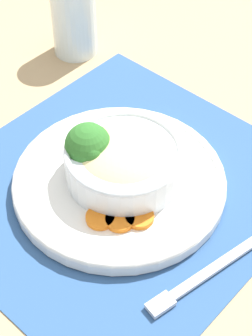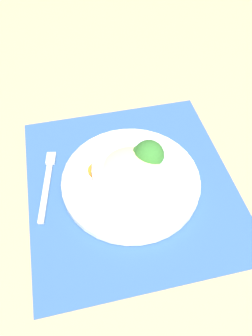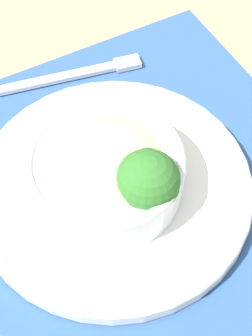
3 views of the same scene
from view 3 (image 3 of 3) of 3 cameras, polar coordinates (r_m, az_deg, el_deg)
The scene contains 9 objects.
ground_plane at distance 0.61m, azimuth -1.23°, elevation -2.65°, with size 4.00×4.00×0.00m, color tan.
placemat at distance 0.60m, azimuth -1.23°, elevation -2.55°, with size 0.48×0.51×0.00m.
plate at distance 0.59m, azimuth -1.25°, elevation -1.86°, with size 0.29×0.29×0.02m.
bowl at distance 0.56m, azimuth -2.14°, elevation -0.21°, with size 0.16×0.16×0.06m.
broccoli_floret at distance 0.54m, azimuth 2.20°, elevation -1.37°, with size 0.06×0.06×0.08m.
carrot_slice_near at distance 0.62m, azimuth 3.03°, elevation 3.18°, with size 0.04×0.04×0.01m.
carrot_slice_middle at distance 0.63m, azimuth 0.94°, elevation 4.03°, with size 0.04×0.04×0.01m.
carrot_slice_far at distance 0.63m, azimuth -1.35°, elevation 4.29°, with size 0.04×0.04×0.01m.
fork at distance 0.71m, azimuth -4.25°, elevation 9.65°, with size 0.03×0.18×0.01m.
Camera 3 is at (0.31, -0.11, 0.51)m, focal length 60.00 mm.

